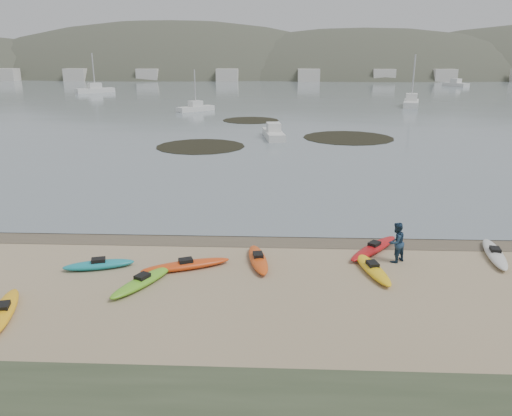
{
  "coord_description": "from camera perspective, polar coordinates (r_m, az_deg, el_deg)",
  "views": [
    {
      "loc": [
        1.02,
        -22.92,
        8.6
      ],
      "look_at": [
        0.0,
        0.0,
        1.5
      ],
      "focal_mm": 35.0,
      "sensor_mm": 36.0,
      "label": 1
    }
  ],
  "objects": [
    {
      "name": "moored_boats",
      "position": [
        104.82,
        4.83,
        12.73
      ],
      "size": [
        98.09,
        98.49,
        1.21
      ],
      "color": "silver",
      "rests_on": "ground"
    },
    {
      "name": "water",
      "position": [
        323.04,
        2.45,
        15.65
      ],
      "size": [
        1200.0,
        1200.0,
        0.0
      ],
      "primitive_type": "plane",
      "color": "slate",
      "rests_on": "ground"
    },
    {
      "name": "kayaks",
      "position": [
        20.52,
        -3.0,
        -7.09
      ],
      "size": [
        22.96,
        9.96,
        0.34
      ],
      "color": "teal",
      "rests_on": "ground"
    },
    {
      "name": "far_town",
      "position": [
        168.13,
        4.38,
        14.89
      ],
      "size": [
        199.0,
        5.0,
        4.0
      ],
      "color": "beige",
      "rests_on": "ground"
    },
    {
      "name": "kelp_mats",
      "position": [
        55.79,
        2.2,
        8.34
      ],
      "size": [
        24.07,
        28.09,
        0.04
      ],
      "color": "black",
      "rests_on": "water"
    },
    {
      "name": "person_east",
      "position": [
        22.22,
        15.73,
        -3.8
      ],
      "size": [
        1.09,
        1.06,
        1.77
      ],
      "primitive_type": "imported",
      "rotation": [
        0.0,
        0.0,
        3.8
      ],
      "color": "navy",
      "rests_on": "ground"
    },
    {
      "name": "wet_sand",
      "position": [
        24.22,
        -0.03,
        -3.59
      ],
      "size": [
        60.0,
        60.0,
        0.0
      ],
      "primitive_type": "plane",
      "color": "brown",
      "rests_on": "ground"
    },
    {
      "name": "ground",
      "position": [
        24.51,
        -0.0,
        -3.35
      ],
      "size": [
        600.0,
        600.0,
        0.0
      ],
      "primitive_type": "plane",
      "color": "tan",
      "rests_on": "ground"
    },
    {
      "name": "far_hills",
      "position": [
        221.62,
        12.7,
        10.43
      ],
      "size": [
        550.0,
        135.0,
        80.0
      ],
      "color": "#384235",
      "rests_on": "ground"
    }
  ]
}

